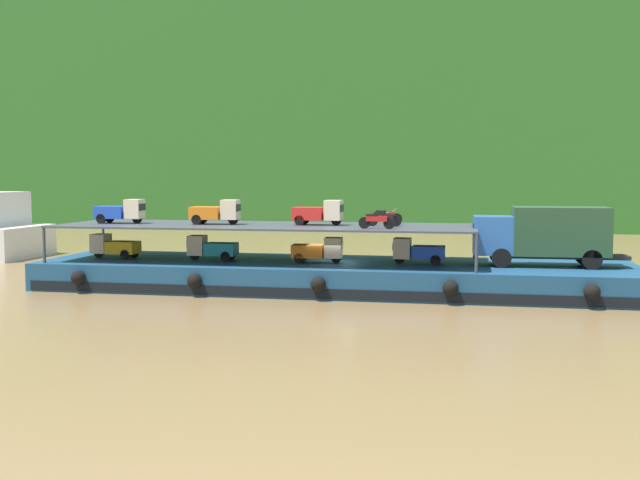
# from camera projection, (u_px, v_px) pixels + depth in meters

# --- Properties ---
(ground_plane) EXTENTS (400.00, 400.00, 0.00)m
(ground_plane) POSITION_uv_depth(u_px,v_px,m) (332.00, 289.00, 40.97)
(ground_plane) COLOR brown
(hillside_far_bank) EXTENTS (126.15, 32.06, 32.10)m
(hillside_far_bank) POSITION_uv_depth(u_px,v_px,m) (411.00, 86.00, 97.89)
(hillside_far_bank) COLOR #286023
(hillside_far_bank) RESTS_ON ground
(cargo_barge) EXTENTS (32.28, 8.34, 1.50)m
(cargo_barge) POSITION_uv_depth(u_px,v_px,m) (332.00, 276.00, 40.88)
(cargo_barge) COLOR navy
(cargo_barge) RESTS_ON ground
(covered_lorry) EXTENTS (7.90, 2.44, 3.10)m
(covered_lorry) POSITION_uv_depth(u_px,v_px,m) (544.00, 234.00, 38.75)
(covered_lorry) COLOR #285BA3
(covered_lorry) RESTS_ON cargo_barge
(cargo_rack) EXTENTS (23.08, 6.93, 2.00)m
(cargo_rack) POSITION_uv_depth(u_px,v_px,m) (265.00, 226.00, 41.40)
(cargo_rack) COLOR #383D47
(cargo_rack) RESTS_ON cargo_barge
(mini_truck_lower_stern) EXTENTS (2.78, 1.27, 1.38)m
(mini_truck_lower_stern) POSITION_uv_depth(u_px,v_px,m) (114.00, 246.00, 42.77)
(mini_truck_lower_stern) COLOR gold
(mini_truck_lower_stern) RESTS_ON cargo_barge
(mini_truck_lower_aft) EXTENTS (2.76, 1.24, 1.38)m
(mini_truck_lower_aft) POSITION_uv_depth(u_px,v_px,m) (212.00, 248.00, 41.69)
(mini_truck_lower_aft) COLOR teal
(mini_truck_lower_aft) RESTS_ON cargo_barge
(mini_truck_lower_mid) EXTENTS (2.78, 1.27, 1.38)m
(mini_truck_lower_mid) POSITION_uv_depth(u_px,v_px,m) (318.00, 250.00, 40.48)
(mini_truck_lower_mid) COLOR orange
(mini_truck_lower_mid) RESTS_ON cargo_barge
(mini_truck_lower_fore) EXTENTS (2.76, 1.24, 1.38)m
(mini_truck_lower_fore) POSITION_uv_depth(u_px,v_px,m) (418.00, 251.00, 39.89)
(mini_truck_lower_fore) COLOR #1E47B7
(mini_truck_lower_fore) RESTS_ON cargo_barge
(mini_truck_upper_stern) EXTENTS (2.75, 1.22, 1.38)m
(mini_truck_upper_stern) POSITION_uv_depth(u_px,v_px,m) (121.00, 211.00, 42.66)
(mini_truck_upper_stern) COLOR #1E47B7
(mini_truck_upper_stern) RESTS_ON cargo_rack
(mini_truck_upper_mid) EXTENTS (2.77, 1.24, 1.38)m
(mini_truck_upper_mid) POSITION_uv_depth(u_px,v_px,m) (216.00, 212.00, 41.76)
(mini_truck_upper_mid) COLOR orange
(mini_truck_upper_mid) RESTS_ON cargo_rack
(mini_truck_upper_fore) EXTENTS (2.79, 1.29, 1.38)m
(mini_truck_upper_fore) POSITION_uv_depth(u_px,v_px,m) (319.00, 213.00, 41.09)
(mini_truck_upper_fore) COLOR red
(mini_truck_upper_fore) RESTS_ON cargo_rack
(motorcycle_upper_port) EXTENTS (1.90, 0.55, 0.87)m
(motorcycle_upper_port) POSITION_uv_depth(u_px,v_px,m) (376.00, 220.00, 38.12)
(motorcycle_upper_port) COLOR black
(motorcycle_upper_port) RESTS_ON cargo_rack
(motorcycle_upper_centre) EXTENTS (1.89, 0.55, 0.87)m
(motorcycle_upper_centre) POSITION_uv_depth(u_px,v_px,m) (384.00, 218.00, 40.12)
(motorcycle_upper_centre) COLOR black
(motorcycle_upper_centre) RESTS_ON cargo_rack
(motorcycle_upper_stbd) EXTENTS (1.90, 0.55, 0.87)m
(motorcycle_upper_stbd) POSITION_uv_depth(u_px,v_px,m) (385.00, 216.00, 42.18)
(motorcycle_upper_stbd) COLOR black
(motorcycle_upper_stbd) RESTS_ON cargo_rack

